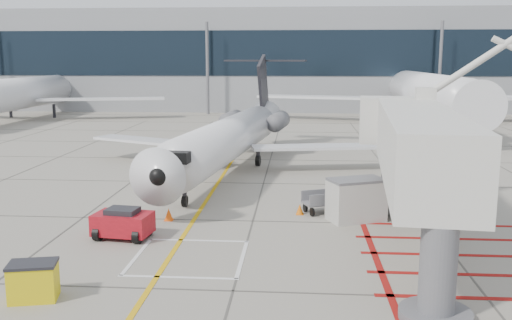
# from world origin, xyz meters

# --- Properties ---
(ground_plane) EXTENTS (260.00, 260.00, 0.00)m
(ground_plane) POSITION_xyz_m (0.00, 0.00, 0.00)
(ground_plane) COLOR gray
(ground_plane) RESTS_ON ground
(regional_jet) EXTENTS (26.14, 31.20, 7.46)m
(regional_jet) POSITION_xyz_m (-2.74, 12.92, 3.73)
(regional_jet) COLOR white
(regional_jet) RESTS_ON ground_plane
(jet_bridge) EXTENTS (10.25, 18.75, 7.20)m
(jet_bridge) POSITION_xyz_m (6.62, 0.54, 3.60)
(jet_bridge) COLOR silver
(jet_bridge) RESTS_ON ground_plane
(pushback_tug) EXTENTS (2.49, 1.75, 1.35)m
(pushback_tug) POSITION_xyz_m (-5.18, 1.12, 0.68)
(pushback_tug) COLOR #AD101C
(pushback_tug) RESTS_ON ground_plane
(spill_bin) EXTENTS (1.57, 1.22, 1.21)m
(spill_bin) POSITION_xyz_m (-6.08, -5.10, 0.61)
(spill_bin) COLOR yellow
(spill_bin) RESTS_ON ground_plane
(baggage_cart) EXTENTS (2.02, 1.68, 1.10)m
(baggage_cart) POSITION_xyz_m (3.21, 5.69, 0.55)
(baggage_cart) COLOR slate
(baggage_cart) RESTS_ON ground_plane
(ground_power_unit) EXTENTS (2.84, 2.28, 1.96)m
(ground_power_unit) POSITION_xyz_m (4.73, 4.48, 0.98)
(ground_power_unit) COLOR #BAB8B1
(ground_power_unit) RESTS_ON ground_plane
(cone_nose) EXTENTS (0.41, 0.41, 0.57)m
(cone_nose) POSITION_xyz_m (-3.88, 3.84, 0.29)
(cone_nose) COLOR #F5560C
(cone_nose) RESTS_ON ground_plane
(cone_side) EXTENTS (0.37, 0.37, 0.51)m
(cone_side) POSITION_xyz_m (2.16, 5.31, 0.26)
(cone_side) COLOR #DB640B
(cone_side) RESTS_ON ground_plane
(terminal_building) EXTENTS (180.00, 28.00, 14.00)m
(terminal_building) POSITION_xyz_m (10.00, 70.00, 7.00)
(terminal_building) COLOR gray
(terminal_building) RESTS_ON ground_plane
(terminal_glass_band) EXTENTS (180.00, 0.10, 6.00)m
(terminal_glass_band) POSITION_xyz_m (10.00, 55.95, 8.00)
(terminal_glass_band) COLOR black
(terminal_glass_band) RESTS_ON ground_plane
(bg_aircraft_b) EXTENTS (33.75, 37.50, 11.25)m
(bg_aircraft_b) POSITION_xyz_m (-31.27, 46.00, 5.62)
(bg_aircraft_b) COLOR silver
(bg_aircraft_b) RESTS_ON ground_plane
(bg_aircraft_c) EXTENTS (38.30, 42.55, 12.77)m
(bg_aircraft_c) POSITION_xyz_m (16.19, 46.00, 6.38)
(bg_aircraft_c) COLOR silver
(bg_aircraft_c) RESTS_ON ground_plane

